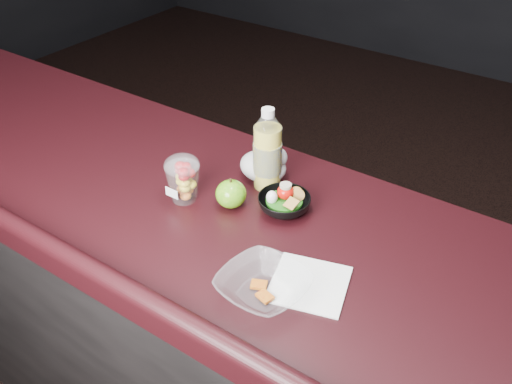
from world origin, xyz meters
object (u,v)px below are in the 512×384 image
Objects in this scene: green_apple at (231,194)px; snack_bowl at (284,202)px; fruit_cup at (183,178)px; lemonade_bottle at (267,155)px; takeout_bowl at (263,286)px.

green_apple reaches higher than snack_bowl.
fruit_cup is 0.13m from green_apple.
takeout_bowl is at bearing -57.28° from lemonade_bottle.
snack_bowl is (0.10, -0.07, -0.07)m from lemonade_bottle.
takeout_bowl is (0.24, -0.21, -0.01)m from green_apple.
green_apple is 0.14m from snack_bowl.
lemonade_bottle is 0.14m from green_apple.
fruit_cup is at bearing -158.40° from green_apple.
lemonade_bottle is at bearing 122.72° from takeout_bowl.
green_apple is at bearing 138.78° from takeout_bowl.
takeout_bowl is (0.22, -0.34, -0.07)m from lemonade_bottle.
lemonade_bottle is 0.14m from snack_bowl.
green_apple is 0.61× the size of snack_bowl.
green_apple is (-0.02, -0.13, -0.06)m from lemonade_bottle.
lemonade_bottle is 2.80× the size of green_apple.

